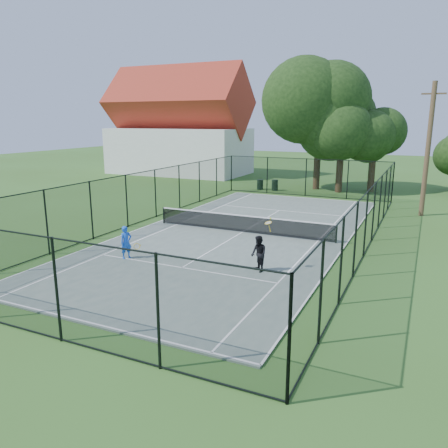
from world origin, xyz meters
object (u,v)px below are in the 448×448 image
at_px(utility_pole, 428,149).
at_px(player_black, 259,254).
at_px(tennis_net, 242,223).
at_px(trash_bin_right, 275,185).
at_px(trash_bin_left, 260,184).
at_px(player_blue, 126,242).

distance_m(utility_pole, player_black, 15.89).
height_order(tennis_net, trash_bin_right, tennis_net).
xyz_separation_m(trash_bin_left, utility_pole, (13.09, -5.64, 3.74)).
height_order(tennis_net, utility_pole, utility_pole).
bearing_deg(tennis_net, player_black, -61.32).
xyz_separation_m(utility_pole, player_blue, (-11.47, -15.32, -3.40)).
bearing_deg(player_black, player_blue, -171.69).
relative_size(trash_bin_left, trash_bin_right, 0.93).
relative_size(utility_pole, player_black, 3.85).
relative_size(trash_bin_left, player_blue, 0.60).
distance_m(utility_pole, player_blue, 19.44).
bearing_deg(trash_bin_left, player_black, -69.65).
bearing_deg(utility_pole, trash_bin_left, 156.70).
height_order(tennis_net, trash_bin_left, tennis_net).
bearing_deg(trash_bin_left, utility_pole, -23.30).
relative_size(trash_bin_left, utility_pole, 0.11).
bearing_deg(trash_bin_right, tennis_net, -78.00).
distance_m(tennis_net, trash_bin_right, 14.95).
xyz_separation_m(trash_bin_left, trash_bin_right, (1.36, -0.01, 0.03)).
bearing_deg(tennis_net, trash_bin_right, 102.00).
height_order(tennis_net, player_black, player_black).
relative_size(tennis_net, player_blue, 7.00).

